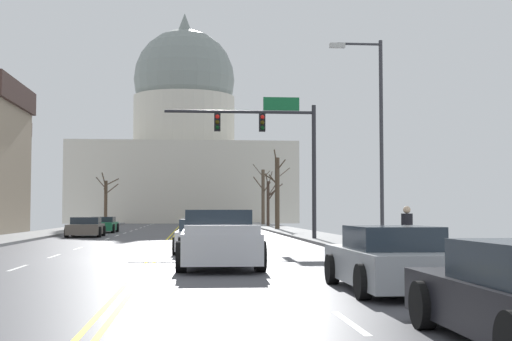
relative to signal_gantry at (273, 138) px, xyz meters
name	(u,v)px	position (x,y,z in m)	size (l,w,h in m)	color
ground	(153,259)	(-5.46, -13.49, -5.36)	(20.00, 180.00, 0.20)	#48484D
signal_gantry	(273,138)	(0.00, 0.00, 0.00)	(7.91, 0.41, 7.38)	#28282D
street_lamp_right	(375,126)	(2.49, -11.31, -0.68)	(1.98, 0.24, 7.74)	#333338
capitol_building	(184,149)	(-5.46, 62.59, 4.78)	(29.12, 20.84, 29.16)	beige
sedan_near_00	(201,232)	(-3.78, -3.20, -4.79)	(2.11, 4.29, 1.26)	#6B6056
sedan_near_01	(203,237)	(-3.80, -10.17, -4.78)	(2.18, 4.31, 1.26)	silver
pickup_truck_near_02	(218,241)	(-3.45, -16.95, -4.65)	(2.31, 5.36, 1.60)	silver
sedan_near_03	(390,261)	(-0.31, -23.31, -4.78)	(1.98, 4.47, 1.27)	#9EA3A8
sedan_oncoming_00	(86,227)	(-10.64, 7.31, -4.82)	(2.18, 4.35, 1.18)	#6B6056
sedan_oncoming_01	(103,225)	(-10.65, 15.96, -4.84)	(1.94, 4.44, 1.13)	#1E7247
bare_tree_00	(277,191)	(2.49, 19.71, -2.27)	(2.19, 2.17, 6.25)	#4C3D2D
bare_tree_02	(269,201)	(2.99, 30.82, -2.83)	(1.88, 1.97, 5.14)	#423328
bare_tree_03	(106,200)	(-13.45, 40.81, -2.66)	(2.32, 1.37, 5.49)	#4C3D2D
bare_tree_04	(263,195)	(3.26, 39.25, -2.16)	(1.93, 2.79, 6.43)	brown
pedestrian_00	(407,230)	(2.15, -16.31, -4.37)	(0.35, 0.34, 1.57)	#33333D
bicycle_parked	(376,240)	(2.62, -10.77, -4.89)	(0.12, 1.77, 0.85)	black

